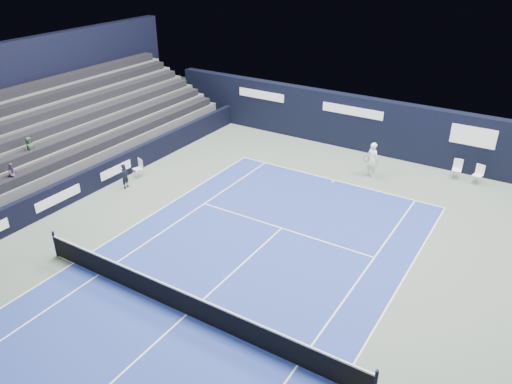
# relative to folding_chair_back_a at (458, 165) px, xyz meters

# --- Properties ---
(ground) EXTENTS (48.00, 48.00, 0.00)m
(ground) POSITION_rel_folding_chair_back_a_xyz_m (-5.15, -13.51, -0.67)
(ground) COLOR #546458
(ground) RESTS_ON ground
(court_surface) EXTENTS (10.97, 23.77, 0.01)m
(court_surface) POSITION_rel_folding_chair_back_a_xyz_m (-5.15, -15.51, -0.67)
(court_surface) COLOR navy
(court_surface) RESTS_ON ground
(folding_chair_back_a) EXTENTS (0.48, 0.51, 1.01)m
(folding_chair_back_a) POSITION_rel_folding_chair_back_a_xyz_m (0.00, 0.00, 0.00)
(folding_chair_back_a) COLOR white
(folding_chair_back_a) RESTS_ON ground
(folding_chair_back_b) EXTENTS (0.51, 0.50, 0.98)m
(folding_chair_back_b) POSITION_rel_folding_chair_back_a_xyz_m (1.05, -0.11, -0.11)
(folding_chair_back_b) COLOR white
(folding_chair_back_b) RESTS_ON ground
(line_judge_chair) EXTENTS (0.53, 0.52, 0.96)m
(line_judge_chair) POSITION_rel_folding_chair_back_a_xyz_m (-13.88, -8.51, -0.12)
(line_judge_chair) COLOR silver
(line_judge_chair) RESTS_ON ground
(line_judge) EXTENTS (0.38, 0.50, 1.24)m
(line_judge) POSITION_rel_folding_chair_back_a_xyz_m (-13.56, -9.80, -0.05)
(line_judge) COLOR black
(line_judge) RESTS_ON ground
(court_markings) EXTENTS (11.03, 23.83, 0.00)m
(court_markings) POSITION_rel_folding_chair_back_a_xyz_m (-5.15, -15.51, -0.66)
(court_markings) COLOR white
(court_markings) RESTS_ON court_surface
(tennis_net) EXTENTS (12.90, 0.10, 1.10)m
(tennis_net) POSITION_rel_folding_chair_back_a_xyz_m (-5.15, -15.51, -0.16)
(tennis_net) COLOR black
(tennis_net) RESTS_ON ground
(back_sponsor_wall) EXTENTS (26.00, 0.63, 3.10)m
(back_sponsor_wall) POSITION_rel_folding_chair_back_a_xyz_m (-5.14, 0.99, 0.88)
(back_sponsor_wall) COLOR black
(back_sponsor_wall) RESTS_ON ground
(side_barrier_left) EXTENTS (0.33, 22.00, 1.20)m
(side_barrier_left) POSITION_rel_folding_chair_back_a_xyz_m (-14.65, -9.54, -0.07)
(side_barrier_left) COLOR black
(side_barrier_left) RESTS_ON ground
(spectator_stand) EXTENTS (6.00, 18.00, 6.40)m
(spectator_stand) POSITION_rel_folding_chair_back_a_xyz_m (-18.43, -8.52, 1.28)
(spectator_stand) COLOR #444446
(spectator_stand) RESTS_ON ground
(tennis_player) EXTENTS (0.80, 0.95, 1.86)m
(tennis_player) POSITION_rel_folding_chair_back_a_xyz_m (-3.76, -2.17, 0.26)
(tennis_player) COLOR white
(tennis_player) RESTS_ON ground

